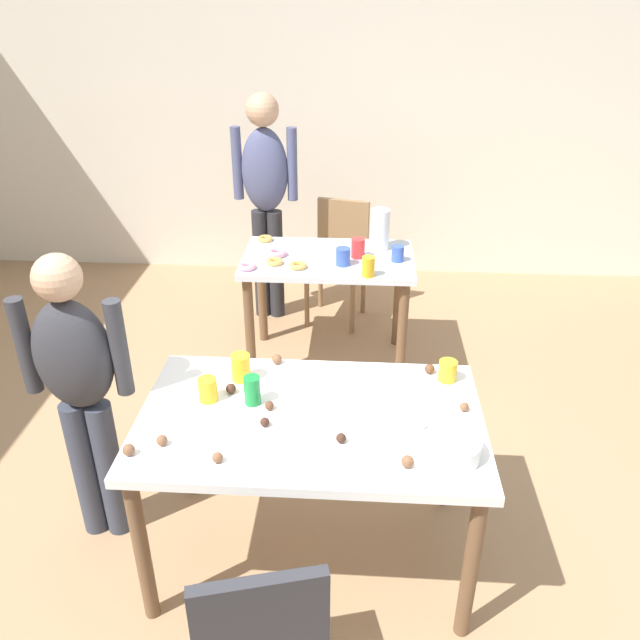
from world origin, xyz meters
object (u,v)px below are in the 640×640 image
object	(u,v)px
chair_near_table	(260,638)
dining_table_near	(311,434)
person_adult_far	(266,189)
dining_table_far	(328,275)
person_girl_near	(79,382)
pitcher_far	(380,229)
chair_far_table	(339,254)
mixing_bowl	(451,448)
soda_can	(252,390)

from	to	relation	value
chair_near_table	dining_table_near	bearing A→B (deg)	83.19
person_adult_far	dining_table_near	bearing A→B (deg)	-77.92
dining_table_near	dining_table_far	size ratio (longest dim) A/B	1.28
dining_table_near	person_girl_near	distance (m)	0.97
dining_table_far	pitcher_far	size ratio (longest dim) A/B	4.09
dining_table_near	chair_far_table	bearing A→B (deg)	89.30
dining_table_near	pitcher_far	size ratio (longest dim) A/B	5.25
mixing_bowl	soda_can	size ratio (longest dim) A/B	1.72
person_girl_near	mixing_bowl	xyz separation A→B (m)	(1.48, -0.30, -0.02)
person_girl_near	soda_can	size ratio (longest dim) A/B	11.21
soda_can	mixing_bowl	bearing A→B (deg)	-20.11
person_adult_far	person_girl_near	bearing A→B (deg)	-102.03
mixing_bowl	chair_near_table	bearing A→B (deg)	-136.65
person_girl_near	person_adult_far	size ratio (longest dim) A/B	0.84
chair_far_table	soda_can	bearing A→B (deg)	-96.78
dining_table_far	chair_far_table	xyz separation A→B (m)	(0.05, 0.67, -0.13)
mixing_bowl	pitcher_far	size ratio (longest dim) A/B	0.82
dining_table_near	soda_can	xyz separation A→B (m)	(-0.24, 0.07, 0.15)
chair_far_table	mixing_bowl	xyz separation A→B (m)	(0.49, -2.52, 0.29)
dining_table_far	soda_can	distance (m)	1.59
person_adult_far	soda_can	bearing A→B (deg)	-83.54
dining_table_near	chair_near_table	size ratio (longest dim) A/B	1.55
person_adult_far	chair_near_table	bearing A→B (deg)	-82.67
chair_far_table	pitcher_far	bearing A→B (deg)	-62.58
person_girl_near	soda_can	world-z (taller)	person_girl_near
chair_far_table	person_girl_near	distance (m)	2.45
chair_near_table	dining_table_far	bearing A→B (deg)	88.21
mixing_bowl	soda_can	world-z (taller)	soda_can
person_girl_near	person_adult_far	bearing A→B (deg)	77.97
dining_table_near	dining_table_far	xyz separation A→B (m)	(-0.02, 1.64, -0.03)
person_adult_far	pitcher_far	world-z (taller)	person_adult_far
person_girl_near	pitcher_far	world-z (taller)	person_girl_near
dining_table_near	pitcher_far	bearing A→B (deg)	80.51
chair_far_table	person_girl_near	bearing A→B (deg)	-113.89
dining_table_far	dining_table_near	bearing A→B (deg)	-89.37
dining_table_far	chair_near_table	distance (m)	2.43
soda_can	pitcher_far	xyz separation A→B (m)	(0.54, 1.72, 0.07)
dining_table_near	chair_near_table	world-z (taller)	chair_near_table
dining_table_near	mixing_bowl	bearing A→B (deg)	-21.67
person_girl_near	pitcher_far	size ratio (longest dim) A/B	5.32
dining_table_near	chair_far_table	world-z (taller)	chair_far_table
person_girl_near	person_adult_far	world-z (taller)	person_adult_far
person_adult_far	pitcher_far	distance (m)	0.93
person_girl_near	person_adult_far	xyz separation A→B (m)	(0.47, 2.19, 0.17)
dining_table_near	chair_far_table	size ratio (longest dim) A/B	1.55
chair_near_table	soda_can	size ratio (longest dim) A/B	7.13
chair_near_table	person_adult_far	size ratio (longest dim) A/B	0.54
dining_table_far	mixing_bowl	distance (m)	1.93
person_adult_far	mixing_bowl	size ratio (longest dim) A/B	7.72
mixing_bowl	pitcher_far	world-z (taller)	pitcher_far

